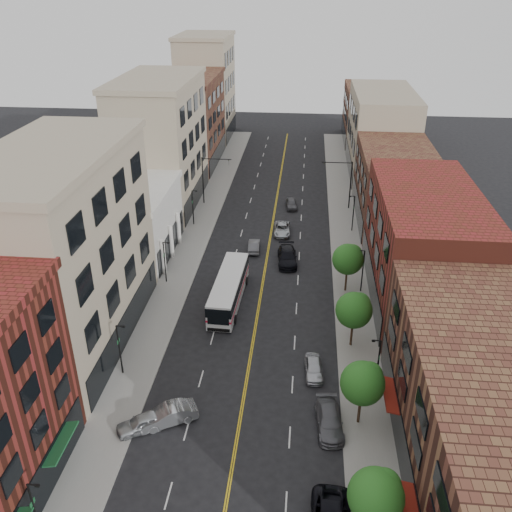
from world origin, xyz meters
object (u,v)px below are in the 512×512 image
(car_angle_b, at_px, (168,415))
(car_lane_b, at_px, (282,229))
(car_angle_a, at_px, (142,423))
(car_parked_far, at_px, (314,368))
(car_parked_mid, at_px, (329,421))
(car_lane_a, at_px, (287,257))
(car_lane_behind, at_px, (254,246))
(city_bus, at_px, (229,288))
(car_lane_c, at_px, (291,204))

(car_angle_b, bearing_deg, car_lane_b, 140.64)
(car_angle_a, relative_size, car_parked_far, 1.03)
(car_parked_mid, relative_size, car_lane_a, 0.87)
(car_angle_b, relative_size, car_lane_behind, 1.18)
(city_bus, distance_m, car_lane_behind, 12.53)
(car_parked_far, relative_size, car_lane_c, 0.99)
(car_parked_mid, bearing_deg, city_bus, 115.28)
(city_bus, bearing_deg, car_parked_far, -48.34)
(car_parked_far, xyz_separation_m, car_lane_a, (-3.24, 20.57, 0.15))
(car_angle_a, xyz_separation_m, car_lane_behind, (5.60, 31.27, -0.03))
(car_parked_mid, relative_size, car_lane_behind, 1.23)
(car_lane_a, bearing_deg, car_parked_far, -86.30)
(car_lane_c, bearing_deg, car_parked_mid, -90.91)
(car_angle_a, distance_m, car_lane_b, 37.78)
(car_lane_c, bearing_deg, car_lane_a, -96.37)
(car_parked_far, xyz_separation_m, car_lane_c, (-3.38, 38.07, 0.01))
(car_lane_b, bearing_deg, car_lane_a, -85.25)
(car_lane_c, bearing_deg, car_lane_b, -102.52)
(car_angle_a, height_order, car_lane_b, car_angle_a)
(car_parked_mid, relative_size, car_lane_b, 1.04)
(city_bus, relative_size, car_lane_behind, 3.01)
(car_angle_b, distance_m, car_parked_far, 13.34)
(car_parked_mid, relative_size, car_lane_c, 1.24)
(city_bus, relative_size, car_lane_b, 2.52)
(car_angle_a, relative_size, car_lane_b, 0.85)
(car_lane_behind, distance_m, car_lane_a, 5.21)
(car_angle_a, relative_size, car_lane_c, 1.01)
(car_angle_b, height_order, car_parked_mid, car_angle_b)
(car_angle_b, xyz_separation_m, car_lane_behind, (3.80, 30.33, -0.12))
(car_parked_far, distance_m, car_lane_c, 38.22)
(car_lane_a, bearing_deg, car_angle_a, -114.57)
(car_lane_b, bearing_deg, car_parked_mid, -83.61)
(city_bus, bearing_deg, car_lane_c, 80.32)
(car_angle_b, distance_m, car_lane_c, 45.70)
(car_parked_far, bearing_deg, car_parked_mid, -83.20)
(car_parked_far, bearing_deg, car_lane_b, 94.37)
(car_angle_a, xyz_separation_m, car_lane_c, (9.82, 45.93, -0.01))
(car_parked_far, distance_m, car_lane_b, 29.18)
(car_parked_far, bearing_deg, car_lane_c, 90.97)
(city_bus, relative_size, car_lane_c, 3.02)
(car_lane_b, bearing_deg, city_bus, -107.47)
(car_parked_far, bearing_deg, car_angle_b, -152.84)
(city_bus, xyz_separation_m, car_lane_c, (5.69, 27.06, -1.09))
(city_bus, height_order, car_angle_a, city_bus)
(car_angle_b, relative_size, car_parked_far, 1.20)
(car_angle_b, distance_m, car_parked_mid, 12.62)
(car_lane_behind, bearing_deg, car_lane_a, 143.78)
(car_lane_b, distance_m, car_lane_c, 9.26)
(city_bus, height_order, car_parked_mid, city_bus)
(car_angle_b, bearing_deg, car_angle_a, -90.71)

